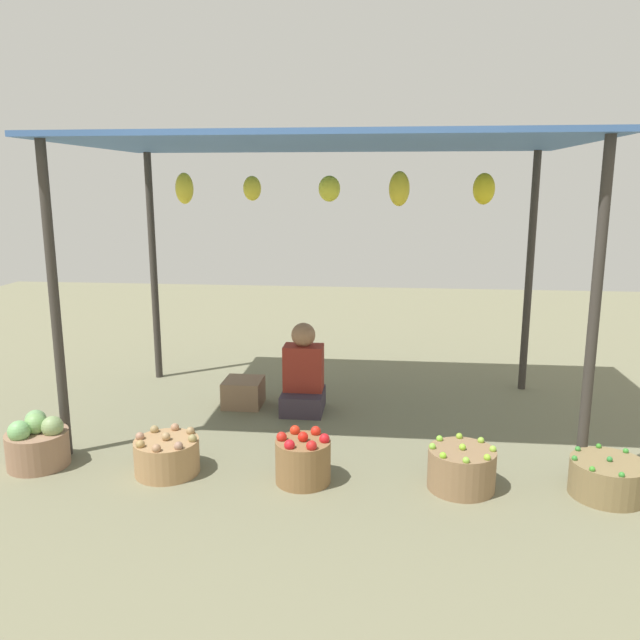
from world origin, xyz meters
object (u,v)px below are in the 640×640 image
object	(u,v)px
vendor_person	(303,377)
wooden_crate_near_vendor	(243,392)
basket_limes	(461,468)
basket_cabbages	(37,443)
basket_green_chilies	(608,478)
basket_red_tomatoes	(303,460)
basket_potatoes	(167,455)

from	to	relation	value
vendor_person	wooden_crate_near_vendor	bearing A→B (deg)	173.36
vendor_person	basket_limes	xyz separation A→B (m)	(1.22, -1.35, -0.16)
basket_cabbages	basket_limes	distance (m)	2.93
basket_cabbages	basket_limes	bearing A→B (deg)	-0.66
basket_green_chilies	basket_red_tomatoes	bearing A→B (deg)	-179.58
basket_potatoes	basket_limes	world-z (taller)	basket_limes
wooden_crate_near_vendor	basket_green_chilies	bearing A→B (deg)	-27.78
wooden_crate_near_vendor	basket_potatoes	bearing A→B (deg)	-98.98
basket_red_tomatoes	basket_limes	bearing A→B (deg)	0.96
vendor_person	basket_potatoes	bearing A→B (deg)	-120.14
basket_potatoes	basket_red_tomatoes	size ratio (longest dim) A/B	1.20
basket_potatoes	basket_red_tomatoes	bearing A→B (deg)	-2.17
basket_red_tomatoes	wooden_crate_near_vendor	bearing A→B (deg)	117.02
vendor_person	basket_limes	bearing A→B (deg)	-47.90
basket_potatoes	basket_green_chilies	bearing A→B (deg)	-0.43
vendor_person	basket_cabbages	distance (m)	2.16
basket_cabbages	basket_potatoes	bearing A→B (deg)	-0.92
basket_limes	wooden_crate_near_vendor	size ratio (longest dim) A/B	1.26
basket_cabbages	basket_green_chilies	world-z (taller)	basket_cabbages
wooden_crate_near_vendor	basket_red_tomatoes	bearing A→B (deg)	-62.98
basket_red_tomatoes	wooden_crate_near_vendor	xyz separation A→B (m)	(-0.73, 1.43, -0.03)
basket_red_tomatoes	basket_green_chilies	world-z (taller)	basket_red_tomatoes
vendor_person	basket_limes	world-z (taller)	vendor_person
basket_potatoes	wooden_crate_near_vendor	size ratio (longest dim) A/B	1.27
vendor_person	basket_limes	size ratio (longest dim) A/B	1.78
basket_red_tomatoes	wooden_crate_near_vendor	size ratio (longest dim) A/B	1.06
vendor_person	basket_red_tomatoes	distance (m)	1.38
wooden_crate_near_vendor	basket_cabbages	bearing A→B (deg)	-130.19
wooden_crate_near_vendor	basket_limes	bearing A→B (deg)	-38.59
basket_cabbages	basket_red_tomatoes	xyz separation A→B (m)	(1.89, -0.05, -0.01)
basket_red_tomatoes	basket_cabbages	bearing A→B (deg)	178.45
basket_limes	basket_red_tomatoes	bearing A→B (deg)	-179.04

